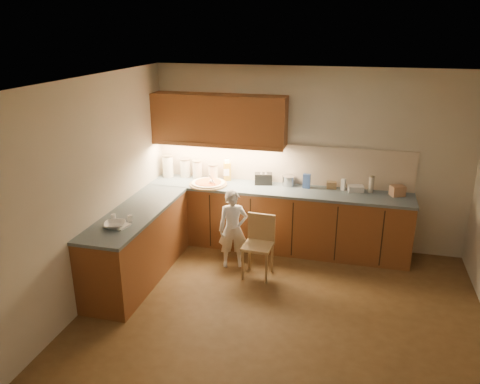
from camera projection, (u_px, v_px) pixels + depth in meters
The scene contains 24 objects.
room at pixel (286, 174), 4.78m from camera, with size 4.54×4.50×2.62m.
l_counter at pixel (232, 226), 6.54m from camera, with size 3.77×2.62×0.92m.
backsplash at pixel (281, 163), 6.83m from camera, with size 3.75×0.02×0.58m, color beige.
upper_cabinets at pixel (219, 119), 6.68m from camera, with size 1.95×0.36×0.73m.
pizza_on_board at pixel (208, 184), 6.80m from camera, with size 0.55×0.55×0.22m.
child at pixel (233, 229), 6.26m from camera, with size 0.39×0.26×1.08m, color white.
wooden_chair at pixel (259, 241), 6.07m from camera, with size 0.39×0.39×0.82m.
mixing_bowl at pixel (115, 225), 5.38m from camera, with size 0.24×0.24×0.06m, color white.
canister_a at pixel (168, 166), 7.14m from camera, with size 0.17×0.17×0.34m.
canister_b at pixel (185, 168), 7.14m from camera, with size 0.17×0.17×0.29m.
canister_c at pixel (197, 169), 7.07m from camera, with size 0.15×0.15×0.28m.
canister_d at pixel (213, 172), 7.00m from camera, with size 0.15×0.15×0.24m.
oil_jug at pixel (227, 171), 6.97m from camera, with size 0.13×0.11×0.32m.
toaster at pixel (263, 179), 6.83m from camera, with size 0.28×0.20×0.17m.
steel_pot at pixel (288, 181), 6.77m from camera, with size 0.19×0.19×0.14m.
blue_box at pixel (307, 181), 6.66m from camera, with size 0.10×0.07×0.20m, color #3757A5.
card_box_a at pixel (332, 185), 6.65m from camera, with size 0.14×0.10×0.10m, color #957850.
white_bottle at pixel (343, 185), 6.58m from camera, with size 0.05×0.05×0.16m, color white.
flat_pack at pixel (356, 188), 6.54m from camera, with size 0.21×0.15×0.09m, color silver.
tall_jar at pixel (371, 184), 6.48m from camera, with size 0.08×0.08×0.24m.
card_box_b at pixel (398, 191), 6.36m from camera, with size 0.18×0.14×0.14m, color tan.
dough_cloth at pixel (117, 225), 5.41m from camera, with size 0.25×0.20×0.02m, color silver.
spice_jar_a at pixel (114, 217), 5.58m from camera, with size 0.05×0.05×0.07m, color white.
spice_jar_b at pixel (130, 218), 5.55m from camera, with size 0.05×0.05×0.07m, color white.
Camera 1 is at (0.67, -4.54, 3.11)m, focal length 35.00 mm.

